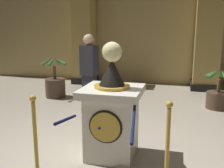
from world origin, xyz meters
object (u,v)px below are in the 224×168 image
Objects in this scene: stanchion_far at (167,158)px; potted_palm_right at (218,97)px; pedestal_clock at (112,114)px; stanchion_near at (36,150)px; potted_palm_left at (55,85)px; bystander_guest at (89,72)px.

potted_palm_right is at bearing 74.35° from stanchion_far.
pedestal_clock is 1.13m from stanchion_near.
stanchion_far reaches higher than potted_palm_right.
pedestal_clock is 3.42m from potted_palm_right.
stanchion_near is 1.59m from stanchion_far.
stanchion_far is 1.09× the size of potted_palm_right.
potted_palm_left is at bearing 132.29° from stanchion_far.
stanchion_near is at bearing -85.15° from bystander_guest.
potted_palm_left reaches higher than stanchion_near.
pedestal_clock is at bearing 144.49° from stanchion_far.
bystander_guest is (1.36, -1.07, 0.60)m from potted_palm_left.
potted_palm_right is (4.14, 0.00, -0.04)m from potted_palm_left.
pedestal_clock is 1.04m from stanchion_far.
bystander_guest reaches higher than pedestal_clock.
stanchion_far is (1.58, 0.22, -0.01)m from stanchion_near.
pedestal_clock is at bearing -50.97° from potted_palm_left.
potted_palm_left is at bearing 129.03° from pedestal_clock.
pedestal_clock reaches higher than stanchion_far.
potted_palm_left is 1.18× the size of potted_palm_right.
bystander_guest is (-1.80, 2.41, 0.55)m from stanchion_far.
stanchion_far is at bearing -35.51° from pedestal_clock.
bystander_guest is at bearing -158.91° from potted_palm_right.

